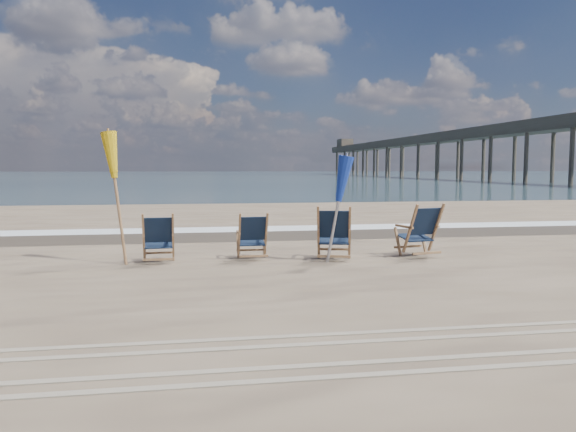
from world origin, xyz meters
The scene contains 11 objects.
ocean centered at (0.00, 128.00, 0.00)m, with size 400.00×400.00×0.00m, color #344C57.
surf_foam centered at (0.00, 8.30, 0.00)m, with size 200.00×1.40×0.01m, color silver.
wet_sand_strip centered at (0.00, 6.80, 0.00)m, with size 200.00×2.60×0.00m, color #42362A.
tire_tracks centered at (0.00, -2.80, 0.01)m, with size 80.00×1.30×0.01m, color gray, non-canonical shape.
beach_chair_0 centered at (-2.10, 2.69, 0.48)m, with size 0.61×0.69×0.96m, color #101C31, non-canonical shape.
beach_chair_1 centered at (-0.33, 2.80, 0.47)m, with size 0.60×0.67×0.93m, color #101C31, non-canonical shape.
beach_chair_2 centered at (1.22, 2.36, 0.53)m, with size 0.68×0.77×1.07m, color #101C31, non-canonical shape.
beach_chair_3 centered at (3.08, 2.59, 0.55)m, with size 0.70×0.79×1.09m, color #101C31, non-canonical shape.
umbrella_yellow centered at (-3.09, 2.79, 1.90)m, with size 0.30×0.30×2.44m.
umbrella_blue centered at (0.92, 2.26, 1.49)m, with size 0.30×0.30×2.01m.
fishing_pier centered at (38.00, 74.00, 4.65)m, with size 4.40×140.00×9.30m, color brown, non-canonical shape.
Camera 1 is at (-1.68, -7.92, 1.79)m, focal length 35.00 mm.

